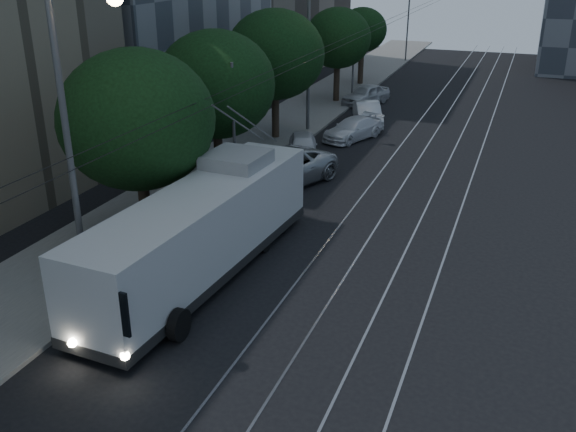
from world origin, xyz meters
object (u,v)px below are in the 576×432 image
(car_white_b, at_px, (353,129))
(trolleybus, at_px, (204,230))
(streetlamp_far, at_px, (315,37))
(pickup_silver, at_px, (280,169))
(car_white_a, at_px, (303,145))
(streetlamp_near, at_px, (77,125))
(car_white_c, at_px, (368,114))
(car_white_d, at_px, (366,94))

(car_white_b, bearing_deg, trolleybus, -68.49)
(streetlamp_far, bearing_deg, pickup_silver, -80.68)
(trolleybus, height_order, car_white_a, trolleybus)
(car_white_b, xyz_separation_m, streetlamp_near, (-2.19, -21.71, 5.32))
(trolleybus, distance_m, car_white_b, 18.44)
(streetlamp_near, bearing_deg, car_white_a, 88.06)
(car_white_a, distance_m, streetlamp_near, 18.17)
(car_white_c, height_order, car_white_d, same)
(trolleybus, distance_m, pickup_silver, 9.35)
(pickup_silver, height_order, streetlamp_far, streetlamp_far)
(car_white_c, bearing_deg, car_white_b, -110.78)
(car_white_a, distance_m, streetlamp_far, 7.28)
(car_white_c, bearing_deg, car_white_d, 84.10)
(streetlamp_far, bearing_deg, car_white_a, -77.91)
(pickup_silver, bearing_deg, car_white_c, 105.93)
(pickup_silver, distance_m, car_white_d, 18.49)
(car_white_c, xyz_separation_m, streetlamp_near, (-2.15, -25.40, 5.23))
(pickup_silver, distance_m, car_white_c, 12.88)
(car_white_c, distance_m, car_white_d, 5.86)
(car_white_b, distance_m, streetlamp_near, 22.46)
(car_white_c, bearing_deg, pickup_silver, -115.96)
(car_white_c, bearing_deg, car_white_a, -122.36)
(pickup_silver, height_order, car_white_c, pickup_silver)
(car_white_a, height_order, car_white_b, car_white_a)
(car_white_a, bearing_deg, streetlamp_near, -112.73)
(trolleybus, distance_m, car_white_d, 27.81)
(pickup_silver, height_order, car_white_d, pickup_silver)
(car_white_d, distance_m, streetlamp_far, 9.99)
(car_white_a, bearing_deg, trolleybus, -105.10)
(trolleybus, distance_m, car_white_c, 22.13)
(car_white_d, relative_size, streetlamp_far, 0.44)
(trolleybus, relative_size, car_white_a, 3.21)
(pickup_silver, xyz_separation_m, car_white_b, (1.07, 9.14, -0.22))
(trolleybus, distance_m, streetlamp_near, 5.76)
(pickup_silver, xyz_separation_m, streetlamp_near, (-1.12, -12.57, 5.10))
(trolleybus, distance_m, streetlamp_far, 19.76)
(trolleybus, distance_m, car_white_a, 14.17)
(car_white_c, bearing_deg, streetlamp_near, -116.20)
(pickup_silver, bearing_deg, streetlamp_near, -74.57)
(trolleybus, height_order, pickup_silver, trolleybus)
(car_white_b, xyz_separation_m, car_white_c, (-0.04, 3.70, 0.09))
(car_white_a, distance_m, car_white_c, 8.19)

